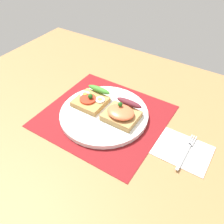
{
  "coord_description": "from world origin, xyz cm",
  "views": [
    {
      "loc": [
        32.86,
        -46.74,
        52.79
      ],
      "look_at": [
        3.0,
        0.0,
        3.28
      ],
      "focal_mm": 38.97,
      "sensor_mm": 36.0,
      "label": 1
    }
  ],
  "objects_px": {
    "napkin": "(182,151)",
    "fork": "(187,151)",
    "sandwich_egg_tomato": "(92,99)",
    "plate": "(104,114)",
    "sandwich_salmon": "(122,113)"
  },
  "relations": [
    {
      "from": "plate",
      "to": "napkin",
      "type": "xyz_separation_m",
      "value": [
        0.26,
        -0.0,
        -0.01
      ]
    },
    {
      "from": "fork",
      "to": "sandwich_egg_tomato",
      "type": "bearing_deg",
      "value": 176.78
    },
    {
      "from": "plate",
      "to": "sandwich_egg_tomato",
      "type": "xyz_separation_m",
      "value": [
        -0.06,
        0.02,
        0.02
      ]
    },
    {
      "from": "plate",
      "to": "sandwich_salmon",
      "type": "distance_m",
      "value": 0.07
    },
    {
      "from": "plate",
      "to": "napkin",
      "type": "distance_m",
      "value": 0.26
    },
    {
      "from": "sandwich_salmon",
      "to": "plate",
      "type": "bearing_deg",
      "value": -170.72
    },
    {
      "from": "plate",
      "to": "fork",
      "type": "bearing_deg",
      "value": -0.02
    },
    {
      "from": "napkin",
      "to": "sandwich_egg_tomato",
      "type": "bearing_deg",
      "value": 176.27
    },
    {
      "from": "napkin",
      "to": "fork",
      "type": "distance_m",
      "value": 0.01
    },
    {
      "from": "sandwich_salmon",
      "to": "napkin",
      "type": "relative_size",
      "value": 0.69
    },
    {
      "from": "plate",
      "to": "napkin",
      "type": "height_order",
      "value": "plate"
    },
    {
      "from": "sandwich_salmon",
      "to": "fork",
      "type": "bearing_deg",
      "value": -2.69
    },
    {
      "from": "sandwich_egg_tomato",
      "to": "fork",
      "type": "height_order",
      "value": "sandwich_egg_tomato"
    },
    {
      "from": "sandwich_egg_tomato",
      "to": "napkin",
      "type": "bearing_deg",
      "value": -3.73
    },
    {
      "from": "napkin",
      "to": "fork",
      "type": "bearing_deg",
      "value": 13.07
    }
  ]
}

